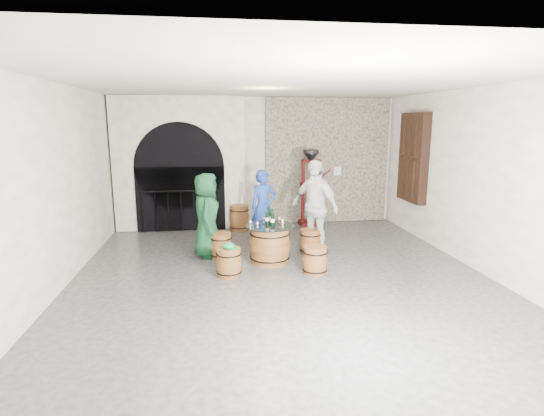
{
  "coord_description": "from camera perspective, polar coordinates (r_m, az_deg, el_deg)",
  "views": [
    {
      "loc": [
        -1.07,
        -6.71,
        2.6
      ],
      "look_at": [
        -0.06,
        0.81,
        1.05
      ],
      "focal_mm": 28.0,
      "sensor_mm": 36.0,
      "label": 1
    }
  ],
  "objects": [
    {
      "name": "ground",
      "position": [
        7.27,
        1.3,
        -9.4
      ],
      "size": [
        8.0,
        8.0,
        0.0
      ],
      "primitive_type": "plane",
      "color": "#2B2B2D",
      "rests_on": "ground"
    },
    {
      "name": "wall_back",
      "position": [
        10.81,
        -1.98,
        6.24
      ],
      "size": [
        8.0,
        0.0,
        8.0
      ],
      "primitive_type": "plane",
      "rotation": [
        1.57,
        0.0,
        0.0
      ],
      "color": "silver",
      "rests_on": "ground"
    },
    {
      "name": "wall_front",
      "position": [
        3.08,
        13.24,
        -7.74
      ],
      "size": [
        8.0,
        0.0,
        8.0
      ],
      "primitive_type": "plane",
      "rotation": [
        -1.57,
        0.0,
        0.0
      ],
      "color": "silver",
      "rests_on": "ground"
    },
    {
      "name": "wall_left",
      "position": [
        7.2,
        -27.34,
        2.27
      ],
      "size": [
        0.0,
        8.0,
        8.0
      ],
      "primitive_type": "plane",
      "rotation": [
        1.57,
        0.0,
        1.57
      ],
      "color": "silver",
      "rests_on": "ground"
    },
    {
      "name": "wall_right",
      "position": [
        8.18,
        26.42,
        3.32
      ],
      "size": [
        0.0,
        8.0,
        8.0
      ],
      "primitive_type": "plane",
      "rotation": [
        1.57,
        0.0,
        -1.57
      ],
      "color": "silver",
      "rests_on": "ground"
    },
    {
      "name": "ceiling",
      "position": [
        6.82,
        1.43,
        16.6
      ],
      "size": [
        8.0,
        8.0,
        0.0
      ],
      "primitive_type": "plane",
      "rotation": [
        3.14,
        0.0,
        0.0
      ],
      "color": "beige",
      "rests_on": "wall_back"
    },
    {
      "name": "stone_facing_panel",
      "position": [
        11.07,
        7.41,
        6.27
      ],
      "size": [
        3.2,
        0.12,
        3.18
      ],
      "primitive_type": "cube",
      "color": "gray",
      "rests_on": "ground"
    },
    {
      "name": "arched_opening",
      "position": [
        10.53,
        -12.24,
        5.74
      ],
      "size": [
        3.1,
        0.6,
        3.19
      ],
      "color": "silver",
      "rests_on": "ground"
    },
    {
      "name": "shuttered_window",
      "position": [
        10.17,
        18.42,
        6.45
      ],
      "size": [
        0.23,
        1.1,
        2.0
      ],
      "color": "black",
      "rests_on": "wall_right"
    },
    {
      "name": "barrel_table",
      "position": [
        7.94,
        -0.3,
        -4.87
      ],
      "size": [
        0.92,
        0.92,
        0.72
      ],
      "color": "brown",
      "rests_on": "ground"
    },
    {
      "name": "barrel_stool_left",
      "position": [
        8.31,
        -6.89,
        -5.02
      ],
      "size": [
        0.44,
        0.44,
        0.49
      ],
      "color": "brown",
      "rests_on": "ground"
    },
    {
      "name": "barrel_stool_far",
      "position": [
        8.93,
        -0.96,
        -3.77
      ],
      "size": [
        0.44,
        0.44,
        0.49
      ],
      "color": "brown",
      "rests_on": "ground"
    },
    {
      "name": "barrel_stool_right",
      "position": [
        8.56,
        5.19,
        -4.5
      ],
      "size": [
        0.44,
        0.44,
        0.49
      ],
      "color": "brown",
      "rests_on": "ground"
    },
    {
      "name": "barrel_stool_near_right",
      "position": [
        7.44,
        5.82,
        -7.0
      ],
      "size": [
        0.44,
        0.44,
        0.49
      ],
      "color": "brown",
      "rests_on": "ground"
    },
    {
      "name": "barrel_stool_near_left",
      "position": [
        7.34,
        -5.81,
        -7.27
      ],
      "size": [
        0.44,
        0.44,
        0.49
      ],
      "color": "brown",
      "rests_on": "ground"
    },
    {
      "name": "green_cap",
      "position": [
        7.25,
        -5.83,
        -5.09
      ],
      "size": [
        0.25,
        0.21,
        0.11
      ],
      "color": "#0C8534",
      "rests_on": "barrel_stool_near_left"
    },
    {
      "name": "person_green",
      "position": [
        8.28,
        -8.77,
        -0.98
      ],
      "size": [
        0.54,
        0.82,
        1.65
      ],
      "primitive_type": "imported",
      "rotation": [
        0.0,
        0.0,
        1.55
      ],
      "color": "#113E22",
      "rests_on": "ground"
    },
    {
      "name": "person_blue",
      "position": [
        9.09,
        -1.15,
        0.13
      ],
      "size": [
        0.67,
        0.53,
        1.6
      ],
      "primitive_type": "imported",
      "rotation": [
        0.0,
        0.0,
        0.28
      ],
      "color": "#1B3C96",
      "rests_on": "ground"
    },
    {
      "name": "person_white",
      "position": [
        8.45,
        5.73,
        0.15
      ],
      "size": [
        1.04,
        1.15,
        1.88
      ],
      "primitive_type": "imported",
      "rotation": [
        0.0,
        0.0,
        -0.9
      ],
      "color": "silver",
      "rests_on": "ground"
    },
    {
      "name": "wine_bottle_left",
      "position": [
        7.9,
        -0.62,
        -1.28
      ],
      "size": [
        0.08,
        0.08,
        0.32
      ],
      "color": "black",
      "rests_on": "barrel_table"
    },
    {
      "name": "wine_bottle_center",
      "position": [
        7.78,
        0.07,
        -1.47
      ],
      "size": [
        0.08,
        0.08,
        0.32
      ],
      "color": "black",
      "rests_on": "barrel_table"
    },
    {
      "name": "wine_bottle_right",
      "position": [
        8.0,
        -0.42,
        -1.11
      ],
      "size": [
        0.08,
        0.08,
        0.32
      ],
      "color": "black",
      "rests_on": "barrel_table"
    },
    {
      "name": "tasting_glass_a",
      "position": [
        7.7,
        -1.96,
        -2.25
      ],
      "size": [
        0.05,
        0.05,
        0.1
      ],
      "primitive_type": null,
      "color": "#A3541F",
      "rests_on": "barrel_table"
    },
    {
      "name": "tasting_glass_b",
      "position": [
        7.89,
        1.39,
        -1.9
      ],
      "size": [
        0.05,
        0.05,
        0.1
      ],
      "primitive_type": null,
      "color": "#A3541F",
      "rests_on": "barrel_table"
    },
    {
      "name": "tasting_glass_c",
      "position": [
        8.07,
        -1.12,
        -1.6
      ],
      "size": [
        0.05,
        0.05,
        0.1
      ],
      "primitive_type": null,
      "color": "#A3541F",
      "rests_on": "barrel_table"
    },
    {
      "name": "tasting_glass_d",
      "position": [
        8.04,
        1.0,
        -1.65
      ],
      "size": [
        0.05,
        0.05,
        0.1
      ],
      "primitive_type": null,
      "color": "#A3541F",
      "rests_on": "barrel_table"
    },
    {
      "name": "tasting_glass_e",
      "position": [
        7.73,
        1.47,
        -2.19
      ],
      "size": [
        0.05,
        0.05,
        0.1
      ],
      "primitive_type": null,
      "color": "#A3541F",
      "rests_on": "barrel_table"
    },
    {
      "name": "tasting_glass_f",
      "position": [
        7.8,
        -2.91,
        -2.07
      ],
      "size": [
        0.05,
        0.05,
        0.1
      ],
      "primitive_type": null,
      "color": "#A3541F",
      "rests_on": "barrel_table"
    },
    {
      "name": "side_barrel",
      "position": [
        10.28,
        -4.39,
        -1.34
      ],
      "size": [
        0.47,
        0.47,
        0.63
      ],
      "rotation": [
        0.0,
        0.0,
        -0.02
      ],
      "color": "brown",
      "rests_on": "ground"
    },
    {
      "name": "corking_press",
      "position": [
        10.73,
        5.23,
        3.52
      ],
      "size": [
        0.8,
        0.47,
        1.91
      ],
      "rotation": [
        0.0,
        0.0,
        0.1
      ],
      "color": "#4E0D0E",
      "rests_on": "ground"
    },
    {
      "name": "control_box",
      "position": [
        11.09,
        8.74,
        4.95
      ],
      "size": [
        0.18,
        0.1,
        0.22
      ],
      "primitive_type": "cube",
      "color": "silver",
      "rests_on": "wall_back"
    }
  ]
}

